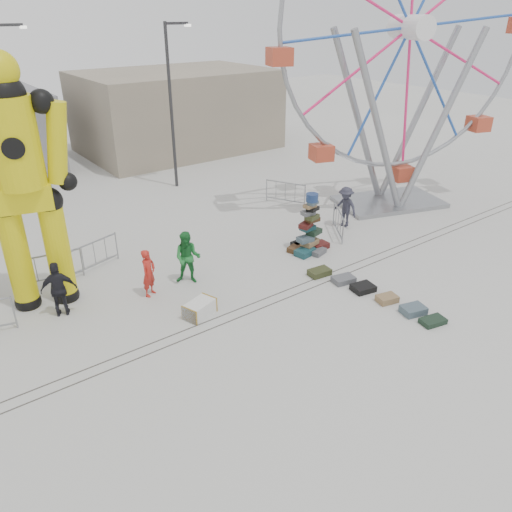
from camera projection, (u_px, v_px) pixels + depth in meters
ground at (291, 309)px, 15.77m from camera, size 90.00×90.00×0.00m
track_line_near at (279, 301)px, 16.20m from camera, size 40.00×0.04×0.01m
track_line_far at (272, 296)px, 16.48m from camera, size 40.00×0.04×0.01m
building_right at (177, 111)px, 32.75m from camera, size 12.00×8.00×5.00m
lamp_post_right at (172, 99)px, 24.76m from camera, size 1.41×0.25×8.00m
lamp_post_left at (13, 109)px, 22.45m from camera, size 1.41×0.25×8.00m
suitcase_tower at (309, 235)px, 19.33m from camera, size 1.66×1.47×2.34m
crash_test_dummy at (22, 179)px, 14.30m from camera, size 3.13×1.38×7.86m
ferris_wheel at (407, 53)px, 21.25m from camera, size 11.40×4.31×13.85m
steamer_trunk at (200, 309)px, 15.35m from camera, size 1.13×0.87×0.47m
row_case_0 at (320, 272)px, 17.74m from camera, size 0.83×0.57×0.22m
row_case_1 at (344, 279)px, 17.29m from camera, size 0.85×0.65×0.20m
row_case_2 at (363, 288)px, 16.76m from camera, size 0.83×0.71×0.20m
row_case_3 at (387, 299)px, 16.13m from camera, size 0.74×0.60×0.22m
row_case_4 at (413, 310)px, 15.51m from camera, size 0.86×0.71×0.24m
row_case_5 at (433, 321)px, 15.02m from camera, size 0.84×0.61×0.16m
barricade_dummy_b at (52, 268)px, 17.10m from camera, size 1.99×0.40×1.10m
barricade_dummy_c at (95, 255)px, 17.98m from camera, size 1.94×0.69×1.10m
barricade_wheel_front at (338, 222)px, 20.75m from camera, size 1.21×1.71×1.10m
barricade_wheel_back at (285, 193)px, 24.06m from camera, size 1.01×1.82×1.10m
pedestrian_red at (149, 273)px, 16.21m from camera, size 0.71×0.65×1.63m
pedestrian_green at (188, 258)px, 16.93m from camera, size 1.15×1.13×1.87m
pedestrian_black at (59, 289)px, 15.10m from camera, size 1.14×0.77×1.80m
pedestrian_grey at (345, 207)px, 21.41m from camera, size 0.78×1.21×1.77m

